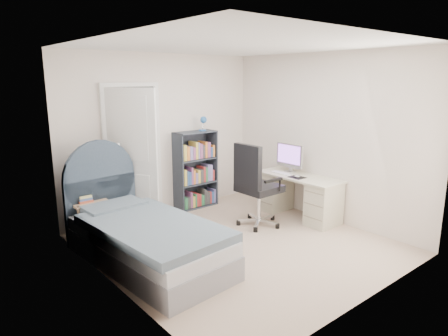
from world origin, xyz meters
TOP-DOWN VIEW (x-y plane):
  - room_shell at (0.00, 0.00)m, footprint 3.50×3.70m
  - door at (-0.68, 1.55)m, footprint 0.92×0.72m
  - bed at (-1.18, 0.36)m, footprint 1.18×2.25m
  - nightstand at (-1.45, 1.37)m, footprint 0.45×0.45m
  - floor_lamp at (-0.92, 1.56)m, footprint 0.18×0.18m
  - bookcase at (0.51, 1.64)m, footprint 0.71×0.31m
  - desk at (1.43, 0.21)m, footprint 0.54×1.35m
  - office_chair at (0.61, 0.34)m, footprint 0.62×0.64m

SIDE VIEW (x-z plane):
  - bed at x=-1.18m, z-range -0.37..0.98m
  - desk at x=1.43m, z-range -0.19..0.92m
  - nightstand at x=-1.45m, z-range 0.10..0.75m
  - floor_lamp at x=-0.92m, z-range -0.11..1.14m
  - bookcase at x=0.51m, z-range -0.16..1.35m
  - office_chair at x=0.61m, z-range 0.06..1.29m
  - door at x=-0.68m, z-range 0.00..2.06m
  - room_shell at x=0.00m, z-range -0.05..2.55m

